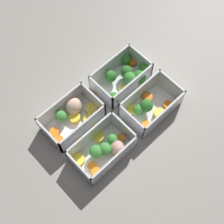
# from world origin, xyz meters

# --- Properties ---
(ground_plane) EXTENTS (4.00, 4.00, 0.00)m
(ground_plane) POSITION_xyz_m (0.00, 0.00, 0.00)
(ground_plane) COLOR gray
(container_near_left) EXTENTS (0.17, 0.11, 0.07)m
(container_near_left) POSITION_xyz_m (-0.09, -0.06, 0.02)
(container_near_left) COLOR white
(container_near_left) RESTS_ON ground_plane
(container_near_right) EXTENTS (0.16, 0.11, 0.07)m
(container_near_right) POSITION_xyz_m (0.09, -0.06, 0.02)
(container_near_right) COLOR white
(container_near_right) RESTS_ON ground_plane
(container_far_left) EXTENTS (0.17, 0.11, 0.07)m
(container_far_left) POSITION_xyz_m (-0.09, 0.06, 0.02)
(container_far_left) COLOR white
(container_far_left) RESTS_ON ground_plane
(container_far_right) EXTENTS (0.18, 0.11, 0.07)m
(container_far_right) POSITION_xyz_m (0.10, 0.05, 0.03)
(container_far_right) COLOR white
(container_far_right) RESTS_ON ground_plane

